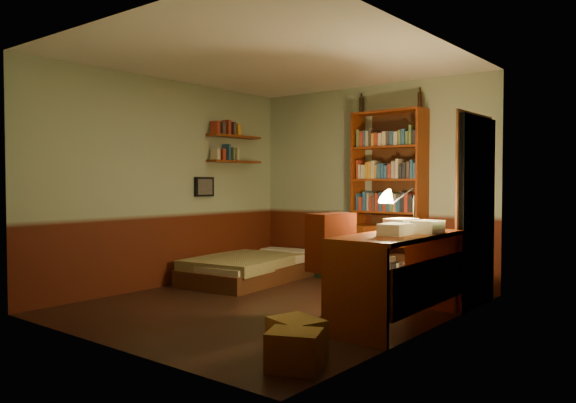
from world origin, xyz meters
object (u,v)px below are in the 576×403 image
Objects in this scene: office_chair at (347,272)px; cardboard_box_b at (296,336)px; dresser at (352,252)px; bed at (252,259)px; mini_stereo at (343,217)px; desk_lamp at (414,196)px; desk at (398,279)px; bookshelf at (389,198)px; cardboard_box_a at (294,350)px.

cardboard_box_b is (0.18, -1.00, -0.35)m from office_chair.
cardboard_box_b is (1.38, -2.98, -0.24)m from dresser.
mini_stereo is (0.84, 0.92, 0.56)m from bed.
desk_lamp reaches higher than mini_stereo.
dresser is at bearing 114.85° from cardboard_box_b.
bed is at bearing 159.95° from desk.
bookshelf is (0.50, 0.08, 0.73)m from dresser.
bookshelf reaches higher than mini_stereo.
mini_stereo is 0.44× the size of desk_lamp.
mini_stereo is 0.19× the size of desk.
cardboard_box_a is at bearing -54.30° from cardboard_box_b.
mini_stereo is 2.23m from desk_lamp.
desk_lamp reaches higher than office_chair.
bed is at bearing 159.29° from office_chair.
desk_lamp is at bearing 74.23° from office_chair.
office_chair reaches higher than dresser.
mini_stereo is (-0.22, 0.12, 0.46)m from dresser.
dresser reaches higher than cardboard_box_b.
desk_lamp is 0.69× the size of office_chair.
dresser is 0.89m from bookshelf.
dresser is at bearing -44.59° from mini_stereo.
cardboard_box_b is (-0.21, 0.29, -0.00)m from cardboard_box_a.
mini_stereo is at bearing 151.20° from desk_lamp.
office_chair is (1.20, -1.98, 0.11)m from dresser.
cardboard_box_b is at bearing -51.90° from dresser.
mini_stereo is at bearing 133.32° from desk.
bed is at bearing 179.66° from desk_lamp.
office_chair is (-0.31, -0.73, -0.69)m from desk_lamp.
mini_stereo is at bearing 42.34° from bed.
bookshelf reaches higher than desk_lamp.
office_chair is (2.26, -1.19, 0.20)m from bed.
cardboard_box_b is at bearing -72.74° from office_chair.
cardboard_box_b is (2.44, -2.18, -0.15)m from bed.
bed is 3.63m from cardboard_box_a.
desk_lamp reaches higher than cardboard_box_b.
desk is at bearing 81.77° from cardboard_box_b.
mini_stereo is at bearing 163.99° from dresser.
office_chair reaches higher than cardboard_box_a.
cardboard_box_a is at bearing -48.21° from bed.
desk reaches higher than bed.
desk_lamp is at bearing 96.56° from desk.
desk is 0.87m from desk_lamp.
bed is at bearing 137.00° from cardboard_box_a.
cardboard_box_b is at bearing -46.98° from bed.
desk is at bearing -33.95° from dresser.
office_chair is 2.66× the size of cardboard_box_a.
mini_stereo reaches higher than desk.
desk is (1.79, -1.81, -0.42)m from mini_stereo.
bed is 2.23× the size of dresser.
desk is at bearing 45.51° from office_chair.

